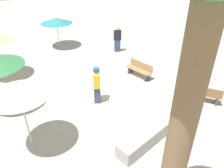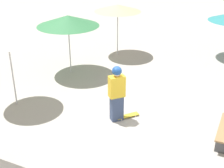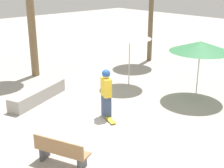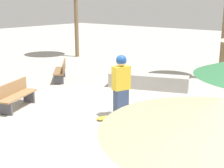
{
  "view_description": "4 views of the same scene",
  "coord_description": "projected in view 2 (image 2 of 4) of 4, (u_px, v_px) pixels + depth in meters",
  "views": [
    {
      "loc": [
        3.34,
        8.69,
        6.07
      ],
      "look_at": [
        0.3,
        0.97,
        1.13
      ],
      "focal_mm": 35.0,
      "sensor_mm": 36.0,
      "label": 1
    },
    {
      "loc": [
        -5.33,
        6.44,
        5.34
      ],
      "look_at": [
        1.17,
        0.34,
        1.11
      ],
      "focal_mm": 50.0,
      "sensor_mm": 36.0,
      "label": 2
    },
    {
      "loc": [
        -6.25,
        -7.52,
        5.02
      ],
      "look_at": [
        1.43,
        0.77,
        1.08
      ],
      "focal_mm": 50.0,
      "sensor_mm": 36.0,
      "label": 3
    },
    {
      "loc": [
        6.12,
        -6.45,
        3.29
      ],
      "look_at": [
        0.34,
        0.65,
        0.87
      ],
      "focal_mm": 50.0,
      "sensor_mm": 36.0,
      "label": 4
    }
  ],
  "objects": [
    {
      "name": "ground_plane",
      "position": [
        145.0,
        124.0,
        9.78
      ],
      "size": [
        60.0,
        60.0,
        0.0
      ],
      "primitive_type": "plane",
      "color": "#ADA8A0"
    },
    {
      "name": "skater_main",
      "position": [
        117.0,
        92.0,
        9.63
      ],
      "size": [
        0.43,
        0.55,
        1.84
      ],
      "rotation": [
        0.0,
        0.0,
        4.33
      ],
      "color": "#38476B",
      "rests_on": "ground_plane"
    },
    {
      "name": "skateboard",
      "position": [
        127.0,
        116.0,
        10.14
      ],
      "size": [
        0.43,
        0.82,
        0.07
      ],
      "rotation": [
        0.0,
        0.0,
        4.41
      ],
      "color": "gold",
      "rests_on": "ground_plane"
    },
    {
      "name": "shade_umbrella_green",
      "position": [
        68.0,
        21.0,
        12.54
      ],
      "size": [
        2.55,
        2.55,
        2.48
      ],
      "color": "#B7B7BC",
      "rests_on": "ground_plane"
    },
    {
      "name": "shade_umbrella_cream",
      "position": [
        7.0,
        38.0,
        9.92
      ],
      "size": [
        2.0,
        2.0,
        2.58
      ],
      "color": "#B7B7BC",
      "rests_on": "ground_plane"
    },
    {
      "name": "shade_umbrella_tan",
      "position": [
        118.0,
        8.0,
        14.58
      ],
      "size": [
        2.2,
        2.2,
        2.46
      ],
      "color": "#B7B7BC",
      "rests_on": "ground_plane"
    }
  ]
}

